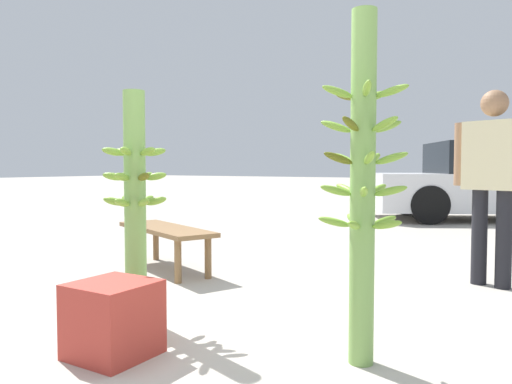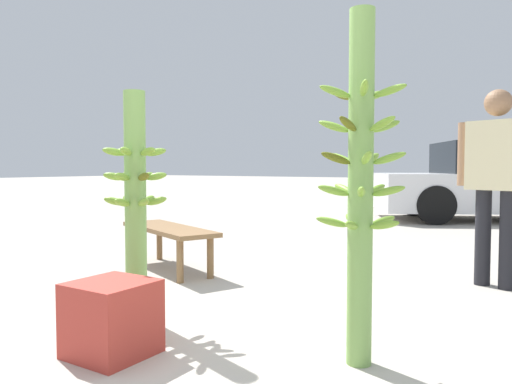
% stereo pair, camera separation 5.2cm
% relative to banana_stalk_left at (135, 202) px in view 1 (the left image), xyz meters
% --- Properties ---
extents(ground_plane, '(80.00, 80.00, 0.00)m').
position_rel_banana_stalk_left_xyz_m(ground_plane, '(0.75, -0.30, -0.75)').
color(ground_plane, '#B2AA9E').
extents(banana_stalk_left, '(0.40, 0.40, 1.44)m').
position_rel_banana_stalk_left_xyz_m(banana_stalk_left, '(0.00, 0.00, 0.00)').
color(banana_stalk_left, '#7AA851').
rests_on(banana_stalk_left, ground_plane).
extents(banana_stalk_center, '(0.43, 0.43, 1.72)m').
position_rel_banana_stalk_left_xyz_m(banana_stalk_center, '(1.44, 0.09, 0.14)').
color(banana_stalk_center, '#7AA851').
rests_on(banana_stalk_center, ground_plane).
extents(vendor_person, '(0.65, 0.32, 1.58)m').
position_rel_banana_stalk_left_xyz_m(vendor_person, '(1.79, 2.17, 0.18)').
color(vendor_person, black).
rests_on(vendor_person, ground_plane).
extents(market_bench, '(1.38, 0.89, 0.41)m').
position_rel_banana_stalk_left_xyz_m(market_bench, '(-0.88, 1.26, -0.40)').
color(market_bench, olive).
rests_on(market_bench, ground_plane).
extents(parked_car, '(4.51, 3.53, 1.42)m').
position_rel_banana_stalk_left_xyz_m(parked_car, '(1.18, 7.75, -0.07)').
color(parked_car, silver).
rests_on(parked_car, ground_plane).
extents(produce_crate, '(0.38, 0.38, 0.38)m').
position_rel_banana_stalk_left_xyz_m(produce_crate, '(0.33, -0.49, -0.56)').
color(produce_crate, '#B2382D').
rests_on(produce_crate, ground_plane).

